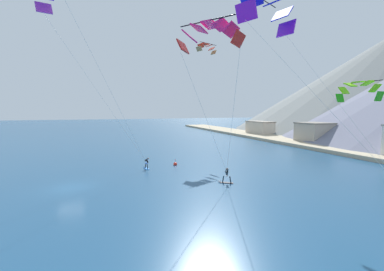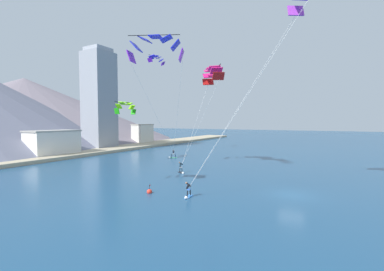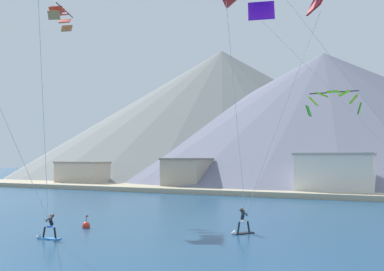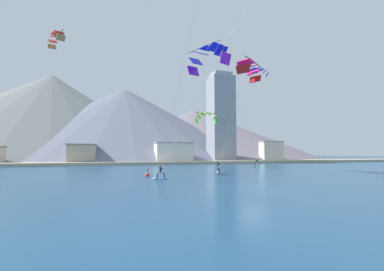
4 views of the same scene
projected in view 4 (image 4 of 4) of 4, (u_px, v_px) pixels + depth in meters
The scene contains 19 objects.
ground_plane at pixel (251, 188), 21.28m from camera, with size 400.00×400.00×0.00m, color navy.
kitesurfer_near_lead at pixel (159, 176), 28.02m from camera, with size 1.78×0.69×1.61m.
kitesurfer_near_trail at pixel (218, 169), 37.74m from camera, with size 1.32×1.66×1.76m.
kitesurfer_mid_center at pixel (256, 165), 51.05m from camera, with size 1.33×1.65×1.78m.
parafoil_kite_near_trail at pixel (249, 69), 36.44m from camera, with size 5.89×6.19×14.49m.
parafoil_kite_mid_center at pixel (208, 56), 43.66m from camera, with size 15.07×9.40×19.49m.
parafoil_kite_distant_high_outer at pixel (258, 71), 63.19m from camera, with size 5.38×1.79×2.03m.
parafoil_kite_distant_low_drift at pixel (207, 117), 53.60m from camera, with size 5.00×1.28×2.30m.
parafoil_kite_distant_mid_solo at pixel (56, 38), 39.34m from camera, with size 3.29×5.05×1.81m.
race_marker_buoy at pixel (147, 175), 31.98m from camera, with size 0.56×0.56×1.02m.
shoreline_strip at pixel (155, 163), 66.94m from camera, with size 180.00×10.00×0.70m, color tan.
shore_building_harbour_front at pixel (82, 154), 64.45m from camera, with size 6.73×6.67×5.11m.
shore_building_quay_east at pixel (173, 153), 70.07m from camera, with size 10.29×5.79×5.76m.
shore_building_quay_west at pixel (271, 151), 83.61m from camera, with size 7.04×4.25×6.75m.
highrise_tower at pixel (221, 118), 79.01m from camera, with size 7.00×7.00×27.59m.
mountain_peak_west_ridge at pixel (51, 117), 119.62m from camera, with size 126.45×126.45×39.61m.
mountain_peak_central_summit at pixel (195, 134), 138.18m from camera, with size 123.57×123.57×25.96m.
mountain_peak_east_shoulder at pixel (125, 124), 120.89m from camera, with size 120.78×120.78×33.22m.
mountain_peak_far_spur at pixel (2, 130), 112.92m from camera, with size 95.66×95.66×26.04m.
Camera 4 is at (-11.24, -19.00, 2.92)m, focal length 24.00 mm.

